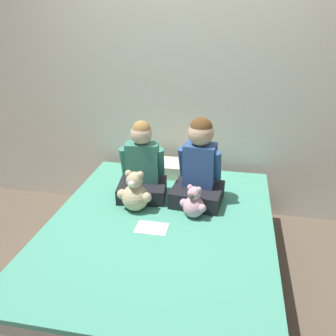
{
  "coord_description": "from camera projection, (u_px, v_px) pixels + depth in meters",
  "views": [
    {
      "loc": [
        0.44,
        -1.99,
        1.77
      ],
      "look_at": [
        0.0,
        0.29,
        0.74
      ],
      "focal_mm": 38.0,
      "sensor_mm": 36.0,
      "label": 1
    }
  ],
  "objects": [
    {
      "name": "ground_plane",
      "position": [
        160.0,
        277.0,
        2.58
      ],
      "size": [
        14.0,
        14.0,
        0.0
      ],
      "primitive_type": "plane",
      "color": "brown"
    },
    {
      "name": "wall_behind_bed",
      "position": [
        186.0,
        77.0,
        3.05
      ],
      "size": [
        8.0,
        0.06,
        2.5
      ],
      "color": "silver",
      "rests_on": "ground_plane"
    },
    {
      "name": "bed",
      "position": [
        160.0,
        251.0,
        2.49
      ],
      "size": [
        1.52,
        1.91,
        0.46
      ],
      "color": "brown",
      "rests_on": "ground_plane"
    },
    {
      "name": "child_on_left",
      "position": [
        142.0,
        167.0,
        2.67
      ],
      "size": [
        0.39,
        0.35,
        0.59
      ],
      "rotation": [
        0.0,
        0.0,
        0.13
      ],
      "color": "black",
      "rests_on": "bed"
    },
    {
      "name": "child_on_right",
      "position": [
        199.0,
        168.0,
        2.58
      ],
      "size": [
        0.39,
        0.37,
        0.64
      ],
      "rotation": [
        0.0,
        0.0,
        -0.1
      ],
      "color": "black",
      "rests_on": "bed"
    },
    {
      "name": "teddy_bear_held_by_left_child",
      "position": [
        135.0,
        194.0,
        2.51
      ],
      "size": [
        0.25,
        0.19,
        0.3
      ],
      "rotation": [
        0.0,
        0.0,
        -0.06
      ],
      "color": "#D1B78E",
      "rests_on": "bed"
    },
    {
      "name": "teddy_bear_held_by_right_child",
      "position": [
        194.0,
        204.0,
        2.44
      ],
      "size": [
        0.19,
        0.15,
        0.24
      ],
      "rotation": [
        0.0,
        0.0,
        -0.36
      ],
      "color": "#DBA3B2",
      "rests_on": "bed"
    },
    {
      "name": "pillow_at_headboard",
      "position": [
        179.0,
        169.0,
        3.08
      ],
      "size": [
        0.52,
        0.26,
        0.11
      ],
      "color": "beige",
      "rests_on": "bed"
    },
    {
      "name": "sign_card",
      "position": [
        152.0,
        228.0,
        2.34
      ],
      "size": [
        0.21,
        0.15,
        0.0
      ],
      "color": "white",
      "rests_on": "bed"
    }
  ]
}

